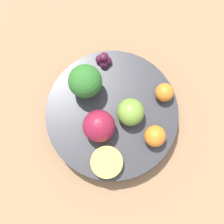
{
  "coord_description": "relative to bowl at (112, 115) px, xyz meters",
  "views": [
    {
      "loc": [
        0.01,
        -0.12,
        0.65
      ],
      "look_at": [
        0.0,
        0.0,
        0.07
      ],
      "focal_mm": 50.0,
      "sensor_mm": 36.0,
      "label": 1
    }
  ],
  "objects": [
    {
      "name": "table_surface",
      "position": [
        0.0,
        0.0,
        -0.03
      ],
      "size": [
        1.2,
        1.2,
        0.02
      ],
      "color": "#936D4C",
      "rests_on": "ground_plane"
    },
    {
      "name": "broccoli",
      "position": [
        -0.05,
        0.05,
        0.06
      ],
      "size": [
        0.06,
        0.06,
        0.08
      ],
      "color": "#8CB76B",
      "rests_on": "bowl"
    },
    {
      "name": "grape_cluster",
      "position": [
        -0.03,
        0.1,
        0.03
      ],
      "size": [
        0.03,
        0.03,
        0.03
      ],
      "color": "#47142D",
      "rests_on": "bowl"
    },
    {
      "name": "orange_back",
      "position": [
        0.1,
        0.05,
        0.04
      ],
      "size": [
        0.04,
        0.04,
        0.04
      ],
      "color": "orange",
      "rests_on": "bowl"
    },
    {
      "name": "apple_green",
      "position": [
        -0.02,
        -0.03,
        0.05
      ],
      "size": [
        0.06,
        0.06,
        0.06
      ],
      "color": "maroon",
      "rests_on": "bowl"
    },
    {
      "name": "apple_red",
      "position": [
        0.03,
        -0.0,
        0.05
      ],
      "size": [
        0.05,
        0.05,
        0.05
      ],
      "color": "olive",
      "rests_on": "bowl"
    },
    {
      "name": "small_cup",
      "position": [
        0.0,
        -0.1,
        0.03
      ],
      "size": [
        0.06,
        0.06,
        0.02
      ],
      "color": "#F4CC4C",
      "rests_on": "bowl"
    },
    {
      "name": "orange_front",
      "position": [
        0.08,
        -0.04,
        0.04
      ],
      "size": [
        0.04,
        0.04,
        0.04
      ],
      "color": "orange",
      "rests_on": "bowl"
    },
    {
      "name": "bowl",
      "position": [
        0.0,
        0.0,
        0.0
      ],
      "size": [
        0.26,
        0.26,
        0.04
      ],
      "color": "#2D2D33",
      "rests_on": "table_surface"
    },
    {
      "name": "ground_plane",
      "position": [
        0.0,
        0.0,
        -0.04
      ],
      "size": [
        6.0,
        6.0,
        0.0
      ],
      "primitive_type": "plane",
      "color": "gray"
    }
  ]
}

